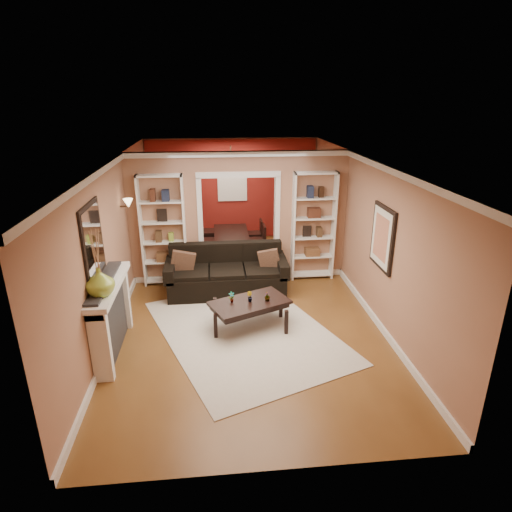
{
  "coord_description": "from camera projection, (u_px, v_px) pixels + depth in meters",
  "views": [
    {
      "loc": [
        -0.52,
        -7.41,
        3.73
      ],
      "look_at": [
        0.16,
        -0.8,
        1.23
      ],
      "focal_mm": 30.0,
      "sensor_mm": 36.0,
      "label": 1
    }
  ],
  "objects": [
    {
      "name": "red_back_panel",
      "position": [
        232.0,
        191.0,
        11.49
      ],
      "size": [
        4.44,
        0.04,
        2.64
      ],
      "primitive_type": "cube",
      "color": "maroon",
      "rests_on": "floor"
    },
    {
      "name": "fireplace",
      "position": [
        113.0,
        318.0,
        6.46
      ],
      "size": [
        0.32,
        1.7,
        1.16
      ],
      "primitive_type": "cube",
      "color": "white",
      "rests_on": "floor"
    },
    {
      "name": "ceiling",
      "position": [
        242.0,
        160.0,
        7.31
      ],
      "size": [
        8.0,
        8.0,
        0.0
      ],
      "primitive_type": "plane",
      "rotation": [
        3.14,
        0.0,
        0.0
      ],
      "color": "white",
      "rests_on": "ground"
    },
    {
      "name": "dining_window",
      "position": [
        232.0,
        183.0,
        11.37
      ],
      "size": [
        0.78,
        0.03,
        0.98
      ],
      "primitive_type": "cube",
      "color": "#8CA5CC",
      "rests_on": "wall_back"
    },
    {
      "name": "partition_wall",
      "position": [
        239.0,
        217.0,
        8.9
      ],
      "size": [
        4.5,
        0.15,
        2.7
      ],
      "primitive_type": "cube",
      "color": "#A57257",
      "rests_on": "floor"
    },
    {
      "name": "dining_chair_sw",
      "position": [
        210.0,
        232.0,
        10.89
      ],
      "size": [
        0.61,
        0.61,
        0.94
      ],
      "primitive_type": "cube",
      "rotation": [
        0.0,
        0.0,
        1.97
      ],
      "color": "black",
      "rests_on": "floor"
    },
    {
      "name": "dining_chair_se",
      "position": [
        253.0,
        234.0,
        11.03
      ],
      "size": [
        0.43,
        0.43,
        0.77
      ],
      "primitive_type": "cube",
      "rotation": [
        0.0,
        0.0,
        -1.42
      ],
      "color": "black",
      "rests_on": "floor"
    },
    {
      "name": "framed_art",
      "position": [
        382.0,
        238.0,
        6.99
      ],
      "size": [
        0.04,
        0.85,
        1.05
      ],
      "primitive_type": "cube",
      "color": "black",
      "rests_on": "wall_right"
    },
    {
      "name": "bookshelf_left",
      "position": [
        163.0,
        231.0,
        8.67
      ],
      "size": [
        0.9,
        0.3,
        2.3
      ],
      "primitive_type": "cube",
      "color": "white",
      "rests_on": "floor"
    },
    {
      "name": "wall_left",
      "position": [
        117.0,
        239.0,
        7.57
      ],
      "size": [
        0.0,
        8.0,
        8.0
      ],
      "primitive_type": "plane",
      "rotation": [
        1.57,
        0.0,
        1.57
      ],
      "color": "#A57257",
      "rests_on": "ground"
    },
    {
      "name": "coffee_table",
      "position": [
        250.0,
        314.0,
        7.26
      ],
      "size": [
        1.46,
        1.16,
        0.49
      ],
      "primitive_type": "cube",
      "rotation": [
        0.0,
        0.0,
        0.42
      ],
      "color": "black",
      "rests_on": "floor"
    },
    {
      "name": "wall_sconce",
      "position": [
        125.0,
        205.0,
        7.92
      ],
      "size": [
        0.18,
        0.18,
        0.22
      ],
      "primitive_type": "cube",
      "color": "#FFE0A5",
      "rests_on": "wall_left"
    },
    {
      "name": "mirror",
      "position": [
        93.0,
        242.0,
        6.02
      ],
      "size": [
        0.03,
        0.95,
        1.1
      ],
      "primitive_type": "cube",
      "color": "silver",
      "rests_on": "wall_left"
    },
    {
      "name": "dining_table",
      "position": [
        233.0,
        242.0,
        10.74
      ],
      "size": [
        1.52,
        0.85,
        0.53
      ],
      "primitive_type": "imported",
      "rotation": [
        0.0,
        0.0,
        1.57
      ],
      "color": "black",
      "rests_on": "floor"
    },
    {
      "name": "wall_back",
      "position": [
        232.0,
        190.0,
        11.51
      ],
      "size": [
        8.0,
        0.0,
        8.0
      ],
      "primitive_type": "plane",
      "rotation": [
        1.57,
        0.0,
        0.0
      ],
      "color": "#A57257",
      "rests_on": "ground"
    },
    {
      "name": "floor",
      "position": [
        244.0,
        301.0,
        8.26
      ],
      "size": [
        8.0,
        8.0,
        0.0
      ],
      "primitive_type": "plane",
      "color": "brown",
      "rests_on": "ground"
    },
    {
      "name": "pillow_left",
      "position": [
        183.0,
        263.0,
        8.31
      ],
      "size": [
        0.45,
        0.14,
        0.45
      ],
      "primitive_type": "cube",
      "rotation": [
        0.0,
        0.0,
        0.02
      ],
      "color": "brown",
      "rests_on": "sofa"
    },
    {
      "name": "sofa",
      "position": [
        227.0,
        271.0,
        8.48
      ],
      "size": [
        2.39,
        1.03,
        0.94
      ],
      "primitive_type": "cube",
      "color": "black",
      "rests_on": "floor"
    },
    {
      "name": "plant_right",
      "position": [
        267.0,
        296.0,
        7.17
      ],
      "size": [
        0.13,
        0.13,
        0.17
      ],
      "primitive_type": "imported",
      "rotation": [
        0.0,
        0.0,
        4.19
      ],
      "color": "#336626",
      "rests_on": "coffee_table"
    },
    {
      "name": "dining_chair_nw",
      "position": [
        210.0,
        241.0,
        10.35
      ],
      "size": [
        0.42,
        0.42,
        0.85
      ],
      "primitive_type": "cube",
      "rotation": [
        0.0,
        0.0,
        1.58
      ],
      "color": "black",
      "rests_on": "floor"
    },
    {
      "name": "chandelier",
      "position": [
        234.0,
        173.0,
        10.06
      ],
      "size": [
        0.5,
        0.5,
        0.3
      ],
      "primitive_type": "cube",
      "color": "#352418",
      "rests_on": "ceiling"
    },
    {
      "name": "bookshelf_right",
      "position": [
        313.0,
        227.0,
        8.96
      ],
      "size": [
        0.9,
        0.3,
        2.3
      ],
      "primitive_type": "cube",
      "color": "white",
      "rests_on": "floor"
    },
    {
      "name": "vase",
      "position": [
        100.0,
        282.0,
        5.79
      ],
      "size": [
        0.39,
        0.39,
        0.41
      ],
      "primitive_type": "imported",
      "rotation": [
        0.0,
        0.0,
        -0.01
      ],
      "color": "#8CA936",
      "rests_on": "fireplace"
    },
    {
      "name": "wall_front",
      "position": [
        274.0,
        363.0,
        4.06
      ],
      "size": [
        8.0,
        0.0,
        8.0
      ],
      "primitive_type": "plane",
      "rotation": [
        -1.57,
        0.0,
        0.0
      ],
      "color": "#A57257",
      "rests_on": "ground"
    },
    {
      "name": "plant_left",
      "position": [
        232.0,
        297.0,
        7.11
      ],
      "size": [
        0.12,
        0.1,
        0.19
      ],
      "primitive_type": "imported",
      "rotation": [
        0.0,
        0.0,
        0.39
      ],
      "color": "#336626",
      "rests_on": "coffee_table"
    },
    {
      "name": "area_rug",
      "position": [
        245.0,
        331.0,
        7.21
      ],
      "size": [
        3.63,
        4.2,
        0.01
      ],
      "primitive_type": "cube",
      "rotation": [
        0.0,
        0.0,
        0.37
      ],
      "color": "beige",
      "rests_on": "floor"
    },
    {
      "name": "pillow_right",
      "position": [
        269.0,
        261.0,
        8.48
      ],
      "size": [
        0.41,
        0.18,
        0.4
      ],
      "primitive_type": "cube",
      "rotation": [
        0.0,
        0.0,
        -0.17
      ],
      "color": "brown",
      "rests_on": "sofa"
    },
    {
      "name": "plant_center",
      "position": [
        250.0,
        297.0,
        7.14
      ],
      "size": [
        0.12,
        0.13,
        0.18
      ],
      "primitive_type": "imported",
      "rotation": [
        0.0,
        0.0,
        2.21
      ],
      "color": "#336626",
      "rests_on": "coffee_table"
    },
    {
      "name": "dining_chair_ne",
      "position": [
        256.0,
        241.0,
        10.46
      ],
      "size": [
        0.48,
        0.48,
        0.8
      ],
      "primitive_type": "cube",
      "rotation": [
        0.0,
        0.0,
        -1.33
      ],
      "color": "black",
      "rests_on": "floor"
    },
    {
      "name": "wall_right",
      "position": [
        363.0,
        231.0,
        8.0
      ],
      "size": [
        0.0,
        8.0,
        8.0
      ],
      "primitive_type": "plane",
      "rotation": [
        1.57,
        0.0,
        -1.57
      ],
      "color": "#A57257",
      "rests_on": "ground"
    }
  ]
}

